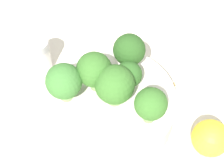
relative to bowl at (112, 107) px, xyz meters
name	(u,v)px	position (x,y,z in m)	size (l,w,h in m)	color
ground_plane	(112,116)	(0.00, 0.00, -0.02)	(3.00, 3.00, 0.00)	beige
bowl	(112,107)	(0.00, 0.00, 0.00)	(0.17, 0.17, 0.05)	silver
broccoli_floret_0	(129,51)	(-0.02, 0.05, 0.06)	(0.04, 0.04, 0.06)	#84AD66
broccoli_floret_1	(126,73)	(0.00, 0.03, 0.05)	(0.03, 0.03, 0.04)	#7A9E5B
broccoli_floret_2	(151,105)	(0.05, 0.01, 0.06)	(0.04, 0.04, 0.05)	#7A9E5B
broccoli_floret_3	(64,82)	(-0.04, -0.04, 0.06)	(0.05, 0.05, 0.06)	#84AD66
broccoli_floret_4	(94,70)	(-0.03, -0.01, 0.06)	(0.04, 0.04, 0.06)	#7A9E5B
broccoli_floret_5	(116,84)	(0.01, 0.00, 0.06)	(0.05, 0.05, 0.06)	#84AD66
pepper_shaker	(40,56)	(-0.13, -0.03, 0.01)	(0.03, 0.03, 0.06)	silver
lemon_wedge	(210,138)	(0.12, 0.07, 0.00)	(0.05, 0.05, 0.05)	yellow
almond_crumb_1	(174,84)	(0.02, 0.10, -0.02)	(0.01, 0.00, 0.01)	tan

